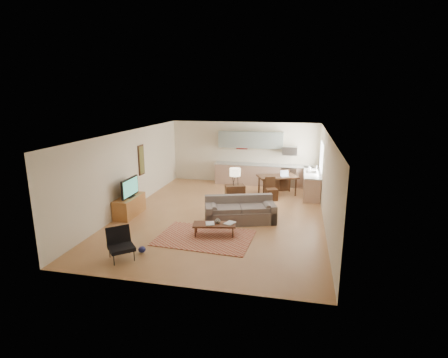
% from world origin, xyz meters
% --- Properties ---
extents(room, '(9.00, 9.00, 9.00)m').
position_xyz_m(room, '(0.00, 0.00, 1.35)').
color(room, '#A97143').
rests_on(room, ground).
extents(kitchen_counter_back, '(4.26, 0.64, 0.92)m').
position_xyz_m(kitchen_counter_back, '(0.90, 4.18, 0.46)').
color(kitchen_counter_back, '#A07C64').
rests_on(kitchen_counter_back, ground).
extents(kitchen_counter_right, '(0.64, 2.26, 0.92)m').
position_xyz_m(kitchen_counter_right, '(2.93, 3.00, 0.46)').
color(kitchen_counter_right, '#A07C64').
rests_on(kitchen_counter_right, ground).
extents(kitchen_range, '(0.62, 0.62, 0.90)m').
position_xyz_m(kitchen_range, '(2.00, 4.18, 0.45)').
color(kitchen_range, '#A5A8AD').
rests_on(kitchen_range, ground).
extents(kitchen_microwave, '(0.62, 0.40, 0.35)m').
position_xyz_m(kitchen_microwave, '(2.00, 4.20, 1.55)').
color(kitchen_microwave, '#A5A8AD').
rests_on(kitchen_microwave, room).
extents(upper_cabinets, '(2.80, 0.34, 0.70)m').
position_xyz_m(upper_cabinets, '(0.30, 4.33, 1.95)').
color(upper_cabinets, gray).
rests_on(upper_cabinets, room).
extents(window_right, '(0.02, 1.40, 1.05)m').
position_xyz_m(window_right, '(3.23, 3.00, 1.55)').
color(window_right, white).
rests_on(window_right, room).
extents(wall_art_left, '(0.06, 0.42, 1.10)m').
position_xyz_m(wall_art_left, '(-3.21, 0.90, 1.55)').
color(wall_art_left, olive).
rests_on(wall_art_left, room).
extents(triptych, '(1.70, 0.04, 0.50)m').
position_xyz_m(triptych, '(-0.10, 4.47, 1.75)').
color(triptych, '#F1E4BC').
rests_on(triptych, room).
extents(rug, '(2.70, 1.95, 0.02)m').
position_xyz_m(rug, '(-0.05, -1.95, 0.01)').
color(rug, '#9B3327').
rests_on(rug, floor).
extents(sofa, '(2.45, 1.61, 0.78)m').
position_xyz_m(sofa, '(0.69, -0.50, 0.39)').
color(sofa, '#665A53').
rests_on(sofa, floor).
extents(coffee_table, '(1.26, 0.69, 0.36)m').
position_xyz_m(coffee_table, '(0.17, -1.74, 0.18)').
color(coffee_table, '#442313').
rests_on(coffee_table, floor).
extents(book_a, '(0.43, 0.47, 0.03)m').
position_xyz_m(book_a, '(-0.06, -1.83, 0.37)').
color(book_a, maroon).
rests_on(book_a, coffee_table).
extents(book_b, '(0.47, 0.50, 0.03)m').
position_xyz_m(book_b, '(0.47, -1.58, 0.37)').
color(book_b, navy).
rests_on(book_b, coffee_table).
extents(vase, '(0.18, 0.18, 0.17)m').
position_xyz_m(vase, '(0.25, -1.68, 0.44)').
color(vase, black).
rests_on(vase, coffee_table).
extents(armchair, '(0.94, 0.94, 0.76)m').
position_xyz_m(armchair, '(-1.68, -3.62, 0.38)').
color(armchair, black).
rests_on(armchair, floor).
extents(tv_credenza, '(0.53, 1.37, 0.63)m').
position_xyz_m(tv_credenza, '(-2.97, -0.67, 0.32)').
color(tv_credenza, '#985C2C').
rests_on(tv_credenza, floor).
extents(tv, '(0.11, 1.05, 0.63)m').
position_xyz_m(tv, '(-2.91, -0.67, 0.95)').
color(tv, black).
rests_on(tv, tv_credenza).
extents(console_table, '(0.79, 0.66, 0.78)m').
position_xyz_m(console_table, '(0.25, 0.96, 0.39)').
color(console_table, '#321E11').
rests_on(console_table, floor).
extents(table_lamp, '(0.51, 0.51, 0.63)m').
position_xyz_m(table_lamp, '(0.25, 0.96, 1.10)').
color(table_lamp, beige).
rests_on(table_lamp, console_table).
extents(dining_table, '(1.71, 1.37, 0.76)m').
position_xyz_m(dining_table, '(1.61, 2.80, 0.38)').
color(dining_table, '#321E11').
rests_on(dining_table, floor).
extents(dining_chair_near, '(0.54, 0.55, 0.85)m').
position_xyz_m(dining_chair_near, '(1.45, 2.03, 0.43)').
color(dining_chair_near, '#321E11').
rests_on(dining_chair_near, floor).
extents(dining_chair_far, '(0.59, 0.60, 0.90)m').
position_xyz_m(dining_chair_far, '(1.77, 3.57, 0.45)').
color(dining_chair_far, '#321E11').
rests_on(dining_chair_far, floor).
extents(laptop, '(0.38, 0.34, 0.24)m').
position_xyz_m(laptop, '(1.91, 2.70, 0.88)').
color(laptop, '#A5A8AD').
rests_on(laptop, dining_table).
extents(soap_bottle, '(0.12, 0.12, 0.19)m').
position_xyz_m(soap_bottle, '(2.83, 3.39, 1.02)').
color(soap_bottle, '#F1E4BC').
rests_on(soap_bottle, kitchen_counter_right).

